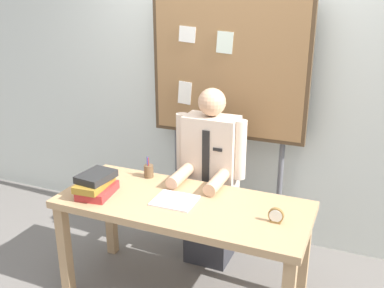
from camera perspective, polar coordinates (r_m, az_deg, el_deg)
back_wall at (r=3.67m, az=5.69°, el=8.06°), size 6.40×0.08×2.70m
desk at (r=2.94m, az=-1.22°, el=-9.20°), size 1.67×0.70×0.76m
person at (r=3.37m, az=2.39°, el=-5.33°), size 0.55×0.56×1.41m
bulletin_board at (r=3.46m, az=4.71°, el=9.24°), size 1.27×0.09×2.04m
book_stack at (r=3.03m, az=-12.42°, el=-5.20°), size 0.24×0.31×0.15m
open_notebook at (r=2.90m, az=-2.26°, el=-7.40°), size 0.28×0.25×0.01m
desk_clock at (r=2.68m, az=10.91°, el=-9.23°), size 0.09×0.04×0.09m
pen_holder at (r=3.25m, az=-5.67°, el=-3.53°), size 0.07×0.07×0.16m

